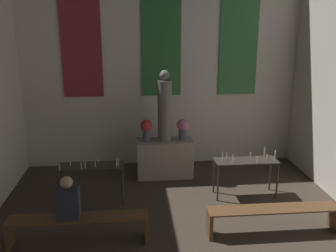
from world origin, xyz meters
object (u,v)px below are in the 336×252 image
Objects in this scene: statue at (165,108)px; candle_rack_right at (246,165)px; candle_rack_left at (91,170)px; altar at (165,158)px; pew_back_left at (79,224)px; pew_back_right at (273,214)px; flower_vase_left at (146,129)px; person_seated at (68,200)px; flower_vase_right at (183,128)px.

statue is 1.25× the size of candle_rack_right.
candle_rack_right is (3.12, 0.00, 0.00)m from candle_rack_left.
candle_rack_left is (-1.56, -1.18, -0.95)m from statue.
candle_rack_left is 1.00× the size of candle_rack_right.
altar is at bearing 143.07° from candle_rack_right.
pew_back_left is at bearing -121.61° from altar.
pew_back_right is at bearing -87.74° from candle_rack_right.
flower_vase_left is at bearing 180.00° from statue.
pew_back_left is 0.45m from person_seated.
flower_vase_right is 0.22× the size of pew_back_left.
statue reaches higher than person_seated.
pew_back_left is (-1.62, -2.63, -1.27)m from statue.
flower_vase_right is at bearing 0.00° from flower_vase_left.
pew_back_left is 3.18× the size of person_seated.
candle_rack_left is at bearing -149.16° from flower_vase_right.
altar is 2.60× the size of flower_vase_right.
altar is at bearing 0.00° from flower_vase_left.
altar is 0.57× the size of pew_back_right.
person_seated is (-1.35, -2.63, -0.39)m from flower_vase_left.
flower_vase_left is 0.69× the size of person_seated.
person_seated is (-3.32, -1.46, 0.10)m from candle_rack_right.
statue reaches higher than flower_vase_right.
flower_vase_left is 0.38× the size of candle_rack_left.
candle_rack_right is (1.56, -1.17, -0.95)m from statue.
statue is 2.26× the size of person_seated.
candle_rack_left is at bearing 82.00° from person_seated.
pew_back_left is (-3.18, -1.46, -0.33)m from candle_rack_right.
flower_vase_right is at bearing 114.63° from pew_back_right.
person_seated is at bearing -156.32° from candle_rack_right.
pew_back_left is at bearing -114.63° from flower_vase_left.
candle_rack_left is at bearing 155.40° from pew_back_right.
pew_back_right is at bearing -58.39° from altar.
flower_vase_right reaches higher than person_seated.
candle_rack_right reaches higher than altar.
statue is 2.17m from candle_rack_right.
candle_rack_right is at bearing -45.61° from flower_vase_right.
altar is 0.99× the size of candle_rack_right.
altar is 3.18m from person_seated.
statue is 0.62m from flower_vase_left.
flower_vase_right is at bearing 50.42° from person_seated.
flower_vase_left reaches higher than candle_rack_right.
pew_back_left is (-0.06, -1.45, -0.33)m from candle_rack_left.
pew_back_left is 3.24m from pew_back_right.
candle_rack_right is 3.63m from person_seated.
pew_back_left is at bearing -92.42° from candle_rack_left.
flower_vase_right reaches higher than altar.
pew_back_right is (0.06, -1.46, -0.33)m from candle_rack_right.
candle_rack_left reaches higher than altar.
pew_back_left is (-1.62, -2.63, -0.09)m from altar.
statue reaches higher than flower_vase_left.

